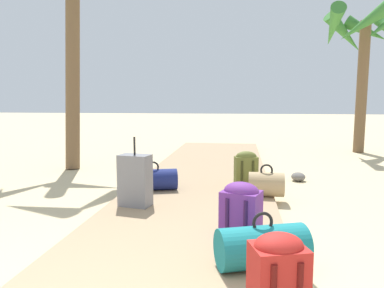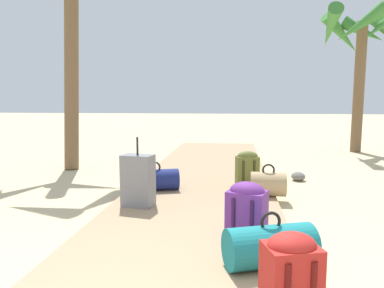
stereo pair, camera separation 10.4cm
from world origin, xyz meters
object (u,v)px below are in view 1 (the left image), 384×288
(backpack_red, at_px, (278,278))
(duffel_bag_tan, at_px, (266,184))
(backpack_purple, at_px, (241,210))
(backpack_olive, at_px, (246,168))
(duffel_bag_teal, at_px, (262,247))
(duffel_bag_navy, at_px, (153,180))
(suitcase_grey, at_px, (135,180))
(palm_tree_far_right, at_px, (361,39))

(backpack_red, bearing_deg, duffel_bag_tan, 87.37)
(backpack_purple, distance_m, backpack_olive, 2.04)
(backpack_purple, relative_size, duffel_bag_teal, 0.72)
(duffel_bag_teal, bearing_deg, duffel_bag_navy, 121.86)
(duffel_bag_navy, bearing_deg, duffel_bag_teal, -58.14)
(duffel_bag_navy, height_order, duffel_bag_tan, duffel_bag_tan)
(backpack_olive, bearing_deg, duffel_bag_navy, -164.56)
(duffel_bag_tan, bearing_deg, backpack_olive, 118.32)
(duffel_bag_teal, bearing_deg, suitcase_grey, 134.27)
(suitcase_grey, xyz_separation_m, palm_tree_far_right, (4.14, 5.58, 2.42))
(backpack_red, xyz_separation_m, backpack_olive, (-0.13, 3.26, -0.01))
(suitcase_grey, xyz_separation_m, backpack_olive, (1.31, 1.12, -0.03))
(backpack_purple, bearing_deg, palm_tree_far_right, 65.95)
(backpack_purple, height_order, duffel_bag_tan, backpack_purple)
(duffel_bag_navy, distance_m, duffel_bag_teal, 2.58)
(suitcase_grey, bearing_deg, backpack_olive, 40.39)
(backpack_red, height_order, backpack_olive, backpack_red)
(backpack_purple, relative_size, palm_tree_far_right, 0.15)
(backpack_red, bearing_deg, palm_tree_far_right, 70.74)
(suitcase_grey, bearing_deg, backpack_red, -56.18)
(duffel_bag_navy, relative_size, backpack_olive, 1.37)
(duffel_bag_navy, xyz_separation_m, palm_tree_far_right, (4.10, 4.81, 2.58))
(suitcase_grey, distance_m, backpack_purple, 1.54)
(backpack_purple, xyz_separation_m, duffel_bag_teal, (0.16, -0.51, -0.12))
(duffel_bag_tan, height_order, duffel_bag_teal, duffel_bag_teal)
(suitcase_grey, height_order, duffel_bag_teal, suitcase_grey)
(backpack_olive, height_order, duffel_bag_teal, backpack_olive)
(suitcase_grey, relative_size, palm_tree_far_right, 0.23)
(suitcase_grey, distance_m, duffel_bag_navy, 0.78)
(duffel_bag_tan, distance_m, duffel_bag_teal, 2.08)
(backpack_purple, distance_m, duffel_bag_teal, 0.55)
(suitcase_grey, bearing_deg, duffel_bag_navy, 87.60)
(duffel_bag_teal, bearing_deg, backpack_purple, 107.19)
(suitcase_grey, xyz_separation_m, duffel_bag_teal, (1.40, -1.43, -0.15))
(backpack_purple, xyz_separation_m, duffel_bag_navy, (-1.21, 1.68, -0.13))
(suitcase_grey, xyz_separation_m, duffel_bag_navy, (0.03, 0.76, -0.16))
(backpack_red, bearing_deg, suitcase_grey, 123.82)
(suitcase_grey, distance_m, backpack_red, 2.59)
(backpack_purple, height_order, duffel_bag_teal, backpack_purple)
(duffel_bag_teal, bearing_deg, backpack_olive, 91.91)
(backpack_purple, height_order, duffel_bag_navy, backpack_purple)
(backpack_purple, distance_m, palm_tree_far_right, 7.52)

